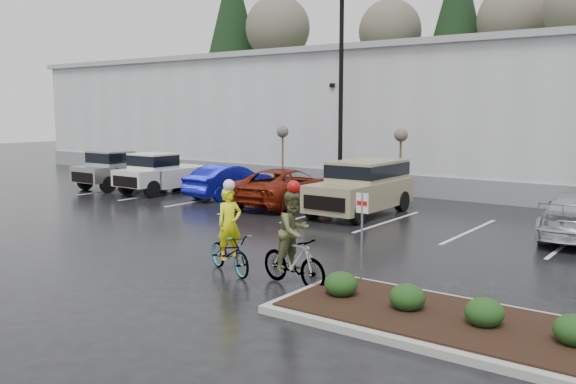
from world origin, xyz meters
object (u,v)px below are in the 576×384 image
Objects in this scene: fire_lane_sign at (362,227)px; suv_tan at (360,188)px; sapling_west at (283,135)px; sapling_mid at (401,139)px; pickup_white at (168,172)px; lamppost at (341,71)px; cyclist_olive at (294,248)px; car_red at (285,187)px; cyclist_hivis at (230,244)px; pickup_silver at (125,169)px; car_blue at (229,181)px.

fire_lane_sign reaches higher than suv_tan.
fire_lane_sign is (11.80, -12.80, -1.32)m from sapling_west.
pickup_white is (-10.39, -4.19, -1.75)m from sapling_mid.
lamppost is 14.90m from cyclist_olive.
car_red is at bearing -103.48° from lamppost.
sapling_mid is at bearing 95.62° from suv_tan.
cyclist_hivis is at bearing -81.51° from sapling_mid.
sapling_mid is 14.24m from pickup_silver.
fire_lane_sign is 0.49× the size of car_blue.
cyclist_olive reaches higher than pickup_white.
pickup_silver is 10.21m from car_red.
lamppost is 5.07m from sapling_west.
fire_lane_sign is 3.43m from cyclist_hivis.
sapling_mid is at bearing 17.65° from pickup_silver.
pickup_silver is at bearing -178.26° from pickup_white.
cyclist_hivis reaches higher than pickup_white.
sapling_west reaches higher than cyclist_olive.
car_red is at bearing 177.77° from suv_tan.
pickup_white is 15.55m from cyclist_hivis.
suv_tan is at bearing -31.89° from sapling_west.
cyclist_hivis is at bearing -166.99° from fire_lane_sign.
cyclist_olive is (7.21, -9.38, 0.10)m from car_red.
fire_lane_sign is 15.16m from car_blue.
cyclist_hivis is (15.49, -9.27, -0.26)m from pickup_silver.
lamppost is 3.96× the size of cyclist_hivis.
lamppost reaches higher than pickup_white.
sapling_west reaches higher than pickup_white.
sapling_west is at bearing 180.00° from sapling_mid.
sapling_mid is 0.62× the size of pickup_white.
suv_tan is 2.19× the size of cyclist_hivis.
pickup_silver is 1.15× the size of car_blue.
sapling_west is at bearing -92.70° from car_blue.
lamppost is at bearing 22.03° from pickup_white.
cyclist_hivis is (4.52, -12.56, -4.96)m from lamppost.
fire_lane_sign is at bearing 145.08° from car_blue.
sapling_mid is at bearing 21.97° from pickup_white.
cyclist_hivis reaches higher than suv_tan.
lamppost is 4.19× the size of fire_lane_sign.
fire_lane_sign is 0.94× the size of cyclist_hivis.
pickup_silver is at bearing -163.32° from lamppost.
pickup_white is (3.08, 0.09, 0.00)m from pickup_silver.
lamppost is at bearing 36.00° from cyclist_olive.
lamppost is 4.00m from sapling_mid.
cyclist_hivis reaches higher than pickup_silver.
sapling_west is at bearing 53.09° from cyclist_hivis.
cyclist_olive is at bearing -27.98° from pickup_silver.
pickup_white is 17.13m from cyclist_olive.
fire_lane_sign is at bearing -56.05° from cyclist_hivis.
cyclist_hivis reaches higher than car_blue.
cyclist_hivis is at bearing 133.86° from car_blue.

